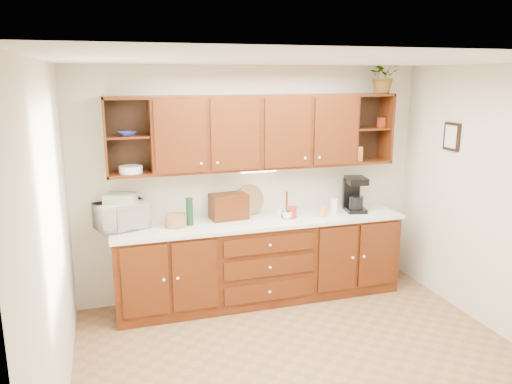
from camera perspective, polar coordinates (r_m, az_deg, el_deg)
floor at (r=4.65m, az=6.27°, el=-19.25°), size 4.00×4.00×0.00m
ceiling at (r=3.93m, az=7.24°, el=14.69°), size 4.00×4.00×0.00m
back_wall at (r=5.70m, az=-0.37°, el=1.13°), size 4.00×0.00×4.00m
left_wall at (r=3.80m, az=-22.26°, el=-6.08°), size 0.00×3.50×3.50m
right_wall at (r=5.23m, az=27.23°, el=-1.47°), size 0.00×3.50×3.50m
base_cabinets at (r=5.67m, az=0.53°, el=-7.92°), size 3.20×0.60×0.90m
countertop at (r=5.51m, az=0.57°, el=-3.39°), size 3.24×0.64×0.04m
upper_cabinets at (r=5.46m, az=0.21°, el=6.89°), size 3.20×0.33×0.80m
undercabinet_light at (r=5.47m, az=0.28°, el=2.42°), size 0.40×0.05×0.02m
framed_picture at (r=5.78m, az=21.48°, el=5.91°), size 0.03×0.24×0.30m
wicker_basket at (r=5.31m, az=-9.15°, el=-3.26°), size 0.25×0.25×0.13m
microwave at (r=5.34m, az=-15.12°, el=-2.61°), size 0.59×0.49×0.28m
towel_stack at (r=5.29m, az=-15.24°, el=-0.68°), size 0.36×0.31×0.09m
wine_bottle at (r=5.31m, az=-7.60°, el=-2.25°), size 0.08×0.08×0.29m
woven_tray at (r=5.71m, az=-0.68°, el=-2.47°), size 0.36×0.17×0.34m
bread_box at (r=5.52m, az=-3.14°, el=-1.66°), size 0.42×0.29×0.28m
mug_tree at (r=5.61m, az=3.51°, el=-2.41°), size 0.26×0.26×0.29m
canister_red at (r=5.57m, az=4.09°, el=-2.33°), size 0.15×0.15×0.13m
canister_white at (r=5.77m, az=8.91°, el=-1.65°), size 0.11×0.11×0.18m
canister_yellow at (r=5.65m, az=7.65°, el=-2.26°), size 0.10×0.10×0.11m
coffee_maker at (r=5.93m, az=11.19°, el=-0.28°), size 0.26×0.32×0.41m
bowl_stack at (r=5.19m, az=-14.55°, el=6.47°), size 0.23×0.23×0.04m
plate_stack at (r=5.26m, az=-14.12°, el=2.53°), size 0.25×0.25×0.07m
pantry_box_yellow at (r=5.93m, az=11.55°, el=4.29°), size 0.10×0.09×0.16m
pantry_box_red at (r=6.06m, az=14.13°, el=7.72°), size 0.08×0.07×0.11m
potted_plant at (r=5.98m, az=14.39°, el=12.75°), size 0.37×0.32×0.40m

